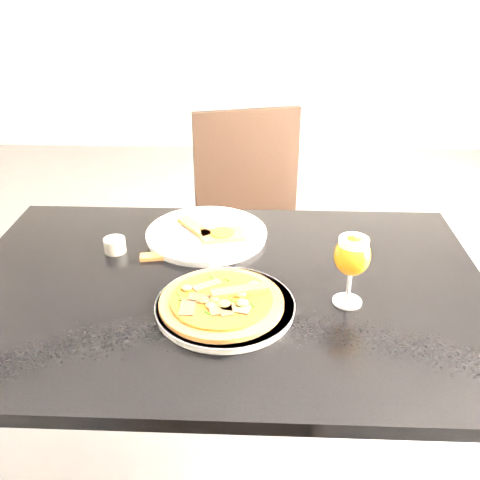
{
  "coord_description": "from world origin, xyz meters",
  "views": [
    {
      "loc": [
        0.01,
        -1.21,
        1.41
      ],
      "look_at": [
        -0.02,
        -0.14,
        0.83
      ],
      "focal_mm": 40.0,
      "sensor_mm": 36.0,
      "label": 1
    }
  ],
  "objects_px": {
    "chair_far": "(254,226)",
    "beer_glass": "(352,256)",
    "dining_table": "(224,316)",
    "pizza": "(222,301)"
  },
  "relations": [
    {
      "from": "dining_table",
      "to": "pizza",
      "type": "xyz_separation_m",
      "value": [
        0.0,
        -0.1,
        0.11
      ]
    },
    {
      "from": "pizza",
      "to": "beer_glass",
      "type": "xyz_separation_m",
      "value": [
        0.27,
        0.04,
        0.09
      ]
    },
    {
      "from": "chair_far",
      "to": "beer_glass",
      "type": "bearing_deg",
      "value": -90.9
    },
    {
      "from": "chair_far",
      "to": "beer_glass",
      "type": "distance_m",
      "value": 0.94
    },
    {
      "from": "dining_table",
      "to": "beer_glass",
      "type": "distance_m",
      "value": 0.34
    },
    {
      "from": "pizza",
      "to": "beer_glass",
      "type": "distance_m",
      "value": 0.28
    },
    {
      "from": "chair_far",
      "to": "dining_table",
      "type": "bearing_deg",
      "value": -109.31
    },
    {
      "from": "dining_table",
      "to": "beer_glass",
      "type": "height_order",
      "value": "beer_glass"
    },
    {
      "from": "chair_far",
      "to": "beer_glass",
      "type": "xyz_separation_m",
      "value": [
        0.2,
        -0.85,
        0.36
      ]
    },
    {
      "from": "beer_glass",
      "to": "dining_table",
      "type": "bearing_deg",
      "value": 167.07
    }
  ]
}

